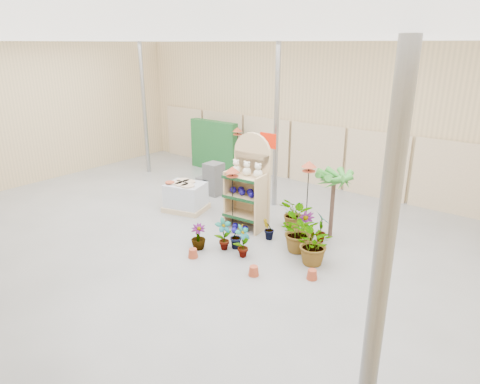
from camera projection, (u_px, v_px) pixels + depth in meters
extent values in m
cube|color=slate|center=(190.00, 249.00, 9.85)|extent=(15.00, 12.00, 0.10)
cube|color=white|center=(181.00, 37.00, 8.33)|extent=(15.00, 12.00, 0.10)
cube|color=tan|center=(321.00, 116.00, 13.59)|extent=(15.00, 0.10, 4.50)
cube|color=tan|center=(15.00, 116.00, 13.47)|extent=(0.10, 12.00, 4.50)
cylinder|color=gray|center=(372.00, 345.00, 3.29)|extent=(0.14, 0.14, 4.50)
cylinder|color=gray|center=(144.00, 110.00, 14.89)|extent=(0.14, 0.14, 4.50)
cylinder|color=gray|center=(276.00, 128.00, 11.69)|extent=(0.14, 0.14, 4.50)
cube|color=tan|center=(185.00, 132.00, 17.39)|extent=(1.90, 0.06, 2.00)
cube|color=tan|center=(222.00, 139.00, 16.23)|extent=(1.90, 0.06, 2.00)
cube|color=tan|center=(266.00, 146.00, 15.06)|extent=(1.90, 0.06, 2.00)
cube|color=tan|center=(316.00, 155.00, 13.90)|extent=(1.90, 0.06, 2.00)
cube|color=tan|center=(376.00, 165.00, 12.74)|extent=(1.90, 0.06, 2.00)
cube|color=tan|center=(448.00, 177.00, 11.58)|extent=(1.90, 0.06, 2.00)
cube|color=tan|center=(252.00, 189.00, 10.80)|extent=(1.01, 0.18, 1.90)
cylinder|color=tan|center=(252.00, 153.00, 10.48)|extent=(1.01, 0.18, 1.01)
cube|color=tan|center=(245.00, 215.00, 10.78)|extent=(1.01, 0.64, 0.04)
cube|color=#0F3819|center=(238.00, 218.00, 10.58)|extent=(0.96, 0.12, 0.07)
cube|color=tan|center=(245.00, 196.00, 10.62)|extent=(1.01, 0.64, 0.04)
cube|color=#0F3819|center=(238.00, 199.00, 10.41)|extent=(0.96, 0.12, 0.07)
cube|color=tan|center=(245.00, 177.00, 10.45)|extent=(1.01, 0.64, 0.04)
cube|color=#0F3819|center=(238.00, 180.00, 10.25)|extent=(0.96, 0.12, 0.07)
cube|color=tan|center=(230.00, 197.00, 10.93)|extent=(0.09, 0.56, 1.45)
cube|color=tan|center=(261.00, 205.00, 10.38)|extent=(0.09, 0.56, 1.45)
sphere|color=silver|center=(236.00, 169.00, 10.66)|extent=(0.20, 0.20, 0.20)
sphere|color=silver|center=(236.00, 163.00, 10.60)|extent=(0.16, 0.16, 0.16)
sphere|color=silver|center=(247.00, 172.00, 10.46)|extent=(0.21, 0.21, 0.21)
sphere|color=silver|center=(247.00, 165.00, 10.40)|extent=(0.16, 0.16, 0.16)
sphere|color=silver|center=(258.00, 174.00, 10.26)|extent=(0.22, 0.22, 0.22)
sphere|color=silver|center=(258.00, 167.00, 10.21)|extent=(0.16, 0.16, 0.16)
sphere|color=#120C81|center=(233.00, 190.00, 10.78)|extent=(0.17, 0.17, 0.17)
sphere|color=#120C81|center=(241.00, 190.00, 10.79)|extent=(0.17, 0.17, 0.17)
sphere|color=#120C81|center=(242.00, 192.00, 10.61)|extent=(0.17, 0.17, 0.17)
sphere|color=#120C81|center=(250.00, 192.00, 10.63)|extent=(0.17, 0.17, 0.17)
sphere|color=#120C81|center=(252.00, 194.00, 10.44)|extent=(0.17, 0.17, 0.17)
sphere|color=#120C81|center=(259.00, 194.00, 10.46)|extent=(0.17, 0.17, 0.17)
sphere|color=#120C81|center=(224.00, 227.00, 10.73)|extent=(0.15, 0.15, 0.15)
sphere|color=#120C81|center=(235.00, 225.00, 10.82)|extent=(0.15, 0.15, 0.15)
sphere|color=#120C81|center=(234.00, 230.00, 10.55)|extent=(0.15, 0.15, 0.15)
sphere|color=#120C81|center=(245.00, 229.00, 10.63)|extent=(0.15, 0.15, 0.15)
cube|color=tan|center=(186.00, 208.00, 12.01)|extent=(1.30, 1.17, 0.14)
cube|color=#B4BCCD|center=(186.00, 195.00, 11.88)|extent=(1.18, 1.05, 0.64)
cylinder|color=tan|center=(176.00, 183.00, 11.80)|extent=(0.37, 0.37, 0.04)
cylinder|color=tan|center=(182.00, 184.00, 11.67)|extent=(0.37, 0.37, 0.04)
cylinder|color=tan|center=(188.00, 186.00, 11.54)|extent=(0.37, 0.37, 0.04)
cylinder|color=tan|center=(183.00, 180.00, 12.01)|extent=(0.37, 0.37, 0.04)
cylinder|color=tan|center=(189.00, 182.00, 11.87)|extent=(0.37, 0.37, 0.04)
cube|color=#3D3D3D|center=(214.00, 187.00, 13.18)|extent=(0.50, 0.50, 0.50)
cube|color=#3D3D3D|center=(214.00, 171.00, 13.02)|extent=(0.50, 0.50, 0.50)
cube|color=#3D3D3D|center=(207.00, 185.00, 13.36)|extent=(0.50, 0.50, 0.50)
cube|color=#195223|center=(214.00, 146.00, 15.61)|extent=(2.00, 0.30, 1.80)
cylinder|color=gray|center=(268.00, 173.00, 11.64)|extent=(0.05, 0.05, 2.20)
cube|color=red|center=(268.00, 141.00, 11.31)|extent=(0.50, 0.03, 0.40)
cylinder|color=black|center=(233.00, 203.00, 10.61)|extent=(0.02, 0.02, 1.39)
cylinder|color=#9E3D23|center=(232.00, 176.00, 10.38)|extent=(0.30, 0.30, 0.02)
cone|color=#9E3D23|center=(232.00, 169.00, 10.32)|extent=(0.34, 0.34, 0.14)
cylinder|color=black|center=(307.00, 206.00, 9.95)|extent=(0.02, 0.02, 1.70)
cylinder|color=#9E3D23|center=(309.00, 171.00, 9.67)|extent=(0.30, 0.30, 0.02)
cone|color=#9E3D23|center=(309.00, 164.00, 9.62)|extent=(0.34, 0.34, 0.14)
cylinder|color=black|center=(238.00, 156.00, 14.73)|extent=(0.02, 0.02, 1.52)
cylinder|color=#9E3D23|center=(238.00, 134.00, 14.48)|extent=(0.30, 0.30, 0.02)
cone|color=#9E3D23|center=(237.00, 129.00, 14.42)|extent=(0.34, 0.34, 0.14)
cylinder|color=#483228|center=(332.00, 209.00, 10.14)|extent=(0.10, 0.10, 1.42)
imported|color=#30822A|center=(224.00, 234.00, 9.61)|extent=(0.42, 0.47, 0.75)
imported|color=#30822A|center=(237.00, 236.00, 9.71)|extent=(0.37, 0.40, 0.60)
imported|color=#30822A|center=(296.00, 230.00, 9.52)|extent=(1.11, 1.04, 0.99)
imported|color=#30822A|center=(305.00, 229.00, 9.83)|extent=(0.57, 0.57, 0.80)
imported|color=#30822A|center=(321.00, 227.00, 9.98)|extent=(0.48, 0.48, 0.77)
imported|color=#30822A|center=(268.00, 229.00, 10.14)|extent=(0.29, 0.33, 0.53)
imported|color=#30822A|center=(295.00, 214.00, 10.69)|extent=(0.94, 0.89, 0.82)
imported|color=#30822A|center=(198.00, 237.00, 9.67)|extent=(0.47, 0.47, 0.59)
imported|color=#30822A|center=(243.00, 241.00, 9.27)|extent=(0.30, 0.41, 0.74)
imported|color=#30822A|center=(314.00, 244.00, 8.90)|extent=(0.96, 1.03, 0.96)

